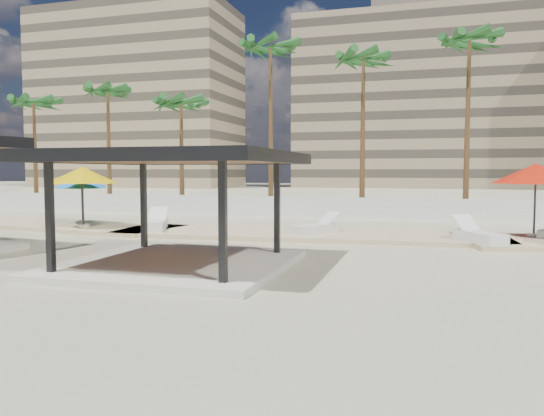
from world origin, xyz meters
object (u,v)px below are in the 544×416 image
at_px(lounger_b, 316,228).
at_px(pavilion_central, 175,199).
at_px(lounger_a, 156,224).
at_px(umbrella_c, 536,174).
at_px(lounger_c, 479,236).

bearing_deg(lounger_b, pavilion_central, -162.56).
distance_m(lounger_a, lounger_b, 7.00).
bearing_deg(lounger_b, lounger_a, 129.52).
bearing_deg(pavilion_central, lounger_b, 72.64).
bearing_deg(umbrella_c, lounger_a, -173.51).
height_order(umbrella_c, lounger_a, umbrella_c).
distance_m(lounger_a, lounger_c, 13.14).
relative_size(lounger_a, lounger_b, 1.16).
bearing_deg(lounger_a, lounger_b, -105.93).
height_order(pavilion_central, lounger_a, pavilion_central).
height_order(pavilion_central, lounger_b, pavilion_central).
height_order(lounger_b, lounger_c, lounger_c).
height_order(lounger_a, lounger_b, lounger_a).
xyz_separation_m(pavilion_central, lounger_a, (-4.63, 7.18, -1.53)).
xyz_separation_m(umbrella_c, lounger_c, (-2.16, -2.16, -2.21)).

